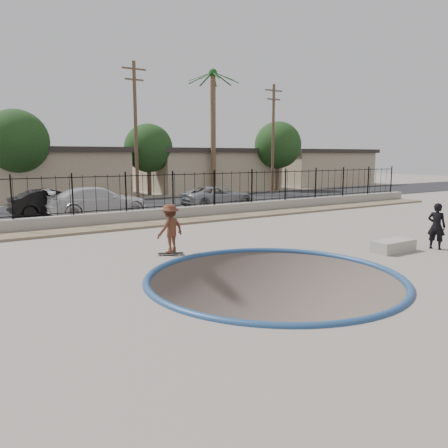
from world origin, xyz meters
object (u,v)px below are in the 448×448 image
videographer (436,226)px  concrete_ledge (393,246)px  skater (170,231)px  car_b (52,202)px  car_d (218,197)px  skateboard (171,253)px  car_c (99,201)px

videographer → concrete_ledge: 1.80m
skater → videographer: 9.30m
videographer → car_b: bearing=12.7°
videographer → car_d: (0.01, 14.57, -0.12)m
skateboard → videographer: videographer is taller
skateboard → concrete_ledge: (6.71, -3.65, 0.14)m
skater → car_d: size_ratio=0.34×
skateboard → concrete_ledge: bearing=-4.4°
skater → videographer: videographer is taller
skater → car_b: (-1.32, 12.00, -0.06)m
skateboard → car_c: bearing=109.9°
videographer → concrete_ledge: size_ratio=1.03×
videographer → concrete_ledge: (-1.61, 0.53, -0.62)m
concrete_ledge → car_c: 15.37m
car_b → videographer: bearing=-153.5°
car_b → skateboard: bearing=-178.0°
videographer → car_c: (-7.53, 14.70, -0.00)m
concrete_ledge → car_b: car_b is taller
skateboard → concrete_ledge: concrete_ledge is taller
skater → car_c: bearing=-111.3°
car_b → skater: bearing=-178.0°
skater → videographer: bearing=136.3°
concrete_ledge → car_c: size_ratio=0.30×
car_b → car_c: car_c is taller
skater → car_b: bearing=-100.8°
car_c → car_d: (7.54, -0.12, -0.12)m
skateboard → car_d: bearing=75.5°
skater → skateboard: bearing=72.9°
videographer → car_d: size_ratio=0.34×
car_b → car_c: 2.57m
videographer → concrete_ledge: videographer is taller
skater → concrete_ledge: size_ratio=1.01×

